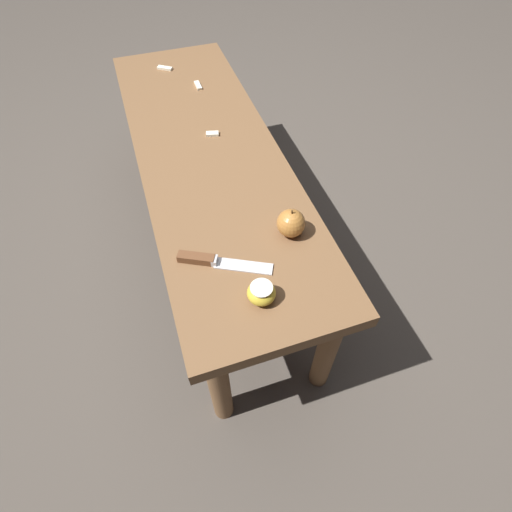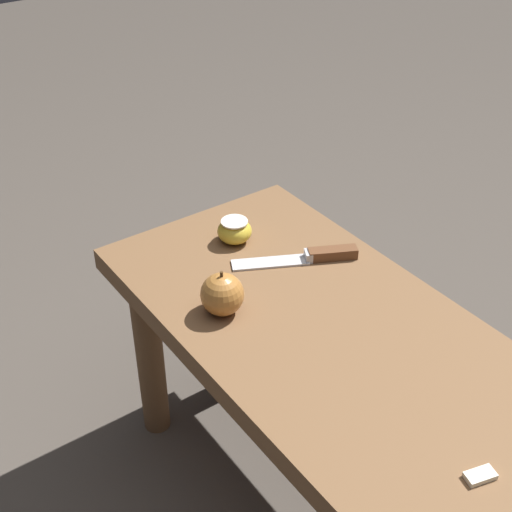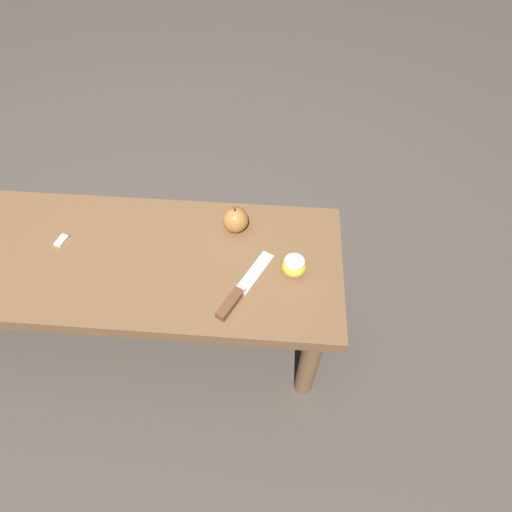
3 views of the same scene
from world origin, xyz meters
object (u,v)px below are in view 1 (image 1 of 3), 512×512
at_px(wooden_bench, 209,166).
at_px(knife, 210,261).
at_px(apple_cut, 261,293).
at_px(apple_whole, 291,223).

xyz_separation_m(wooden_bench, knife, (-0.42, 0.10, 0.07)).
bearing_deg(apple_cut, apple_whole, -39.48).
height_order(wooden_bench, knife, knife).
xyz_separation_m(wooden_bench, apple_whole, (-0.39, -0.11, 0.10)).
bearing_deg(apple_whole, wooden_bench, 16.45).
height_order(wooden_bench, apple_cut, apple_cut).
xyz_separation_m(knife, apple_whole, (0.03, -0.21, 0.03)).
relative_size(apple_whole, apple_cut, 1.25).
bearing_deg(apple_cut, wooden_bench, -1.72).
height_order(apple_whole, apple_cut, apple_whole).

